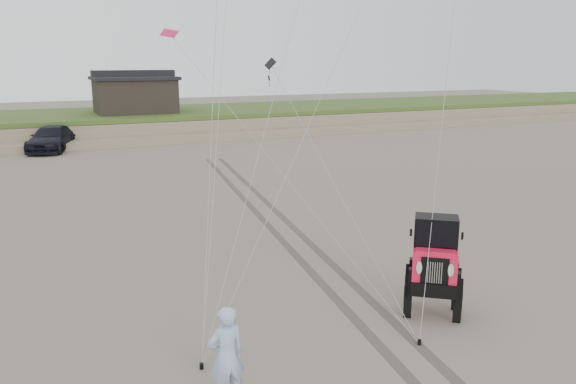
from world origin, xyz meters
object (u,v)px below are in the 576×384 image
Objects in this scene: cabin at (135,94)px; truck_c at (51,139)px; jeep at (433,277)px; man at (226,356)px.

cabin is 1.16× the size of truck_c.
jeep is 2.77× the size of man.
jeep is at bearing -172.08° from man.
cabin reaches higher than jeep.
truck_c is 1.09× the size of jeep.
jeep is (0.35, -36.81, -2.30)m from cabin.
jeep is 5.67m from man.
truck_c is 31.70m from man.
truck_c is at bearing -135.66° from cabin.
man is (-5.15, -38.16, -2.33)m from cabin.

